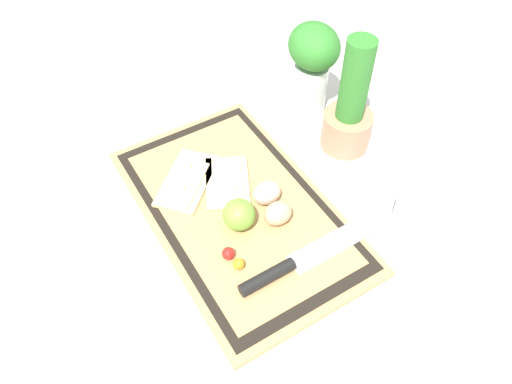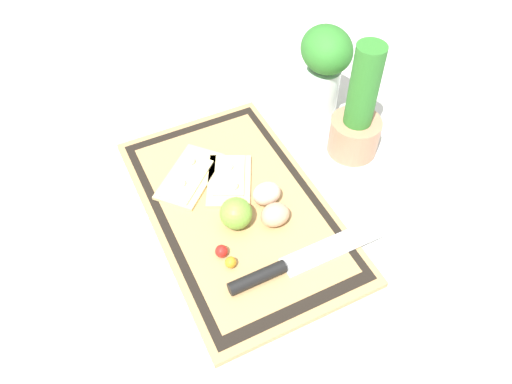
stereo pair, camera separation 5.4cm
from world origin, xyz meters
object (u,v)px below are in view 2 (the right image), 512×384
knife (282,268)px  sauce_jar (413,227)px  lime (236,213)px  herb_glass (325,65)px  herb_pot (358,118)px  pizza_slice_near (189,176)px  pizza_slice_far (229,179)px  cherry_tomato_yellow (231,262)px  egg_pink (267,194)px  egg_brown (275,215)px  cherry_tomato_red (222,251)px

knife → sauce_jar: size_ratio=3.12×
lime → herb_glass: bearing=125.0°
herb_pot → pizza_slice_near: bearing=-100.2°
pizza_slice_near → pizza_slice_far: 0.08m
pizza_slice_near → cherry_tomato_yellow: pizza_slice_near is taller
herb_glass → sauce_jar: bearing=-5.5°
pizza_slice_far → lime: lime is taller
knife → egg_pink: bearing=162.5°
egg_pink → herb_glass: (-0.19, 0.23, 0.09)m
egg_pink → pizza_slice_far: bearing=-151.0°
pizza_slice_far → cherry_tomato_yellow: 0.19m
sauce_jar → herb_glass: herb_glass is taller
egg_brown → herb_pot: 0.26m
sauce_jar → egg_pink: bearing=-133.3°
egg_pink → herb_pot: herb_pot is taller
knife → egg_brown: 0.10m
egg_brown → sauce_jar: (0.13, 0.20, 0.00)m
cherry_tomato_yellow → cherry_tomato_red: bearing=-169.4°
pizza_slice_near → sauce_jar: bearing=45.2°
knife → egg_pink: size_ratio=5.38×
pizza_slice_near → herb_pot: 0.35m
egg_pink → lime: lime is taller
cherry_tomato_yellow → herb_glass: bearing=129.7°
egg_brown → cherry_tomato_yellow: 0.12m
pizza_slice_far → sauce_jar: 0.35m
knife → sauce_jar: 0.24m
lime → cherry_tomato_red: size_ratio=2.62×
lime → herb_pot: herb_pot is taller
lime → herb_glass: size_ratio=0.28×
sauce_jar → herb_glass: bearing=174.5°
pizza_slice_near → herb_glass: bearing=101.9°
pizza_slice_near → knife: pizza_slice_near is taller
sauce_jar → herb_glass: size_ratio=0.44×
cherry_tomato_red → lime: bearing=134.6°
herb_pot → herb_glass: (-0.13, 0.00, 0.04)m
lime → herb_pot: size_ratio=0.23×
egg_brown → lime: 0.07m
egg_brown → sauce_jar: sauce_jar is taller
egg_brown → pizza_slice_far: bearing=-165.4°
cherry_tomato_red → herb_pot: 0.38m
egg_brown → cherry_tomato_yellow: size_ratio=2.67×
sauce_jar → egg_brown: bearing=-123.1°
lime → cherry_tomato_yellow: (0.08, -0.05, -0.02)m
pizza_slice_far → knife: 0.22m
herb_glass → cherry_tomato_yellow: bearing=-50.3°
pizza_slice_near → egg_brown: egg_brown is taller
pizza_slice_near → cherry_tomato_red: pizza_slice_near is taller
cherry_tomato_yellow → knife: bearing=57.6°
egg_brown → pizza_slice_near: bearing=-149.4°
knife → lime: bearing=-167.8°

